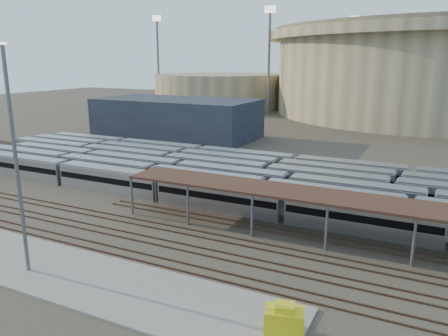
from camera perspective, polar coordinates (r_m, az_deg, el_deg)
ground at (r=54.22m, az=-5.94°, el=-7.68°), size 420.00×420.00×0.00m
apron at (r=46.72m, az=-21.42°, el=-12.17°), size 50.00×9.00×0.20m
subway_trains at (r=67.93m, az=4.78°, el=-1.57°), size 128.53×23.90×3.60m
inspection_shed at (r=49.11m, az=19.01°, el=-4.54°), size 60.30×6.00×5.30m
empty_tracks at (r=50.37m, az=-9.00°, el=-9.41°), size 170.00×9.62×0.18m
stadium at (r=182.54m, az=26.14°, el=11.47°), size 124.00×124.00×32.50m
secondary_arena at (r=193.70m, az=-0.55°, el=10.11°), size 56.00×56.00×14.00m
service_building at (r=116.59m, az=-6.25°, el=6.51°), size 42.00×20.00×10.00m
floodlight_0 at (r=162.86m, az=5.89°, el=14.12°), size 4.00×1.00×38.40m
floodlight_1 at (r=197.45m, az=-8.61°, el=14.00°), size 4.00×1.00×38.40m
floodlight_3 at (r=205.88m, az=16.33°, el=13.60°), size 4.00×1.00×38.40m
yard_light_pole at (r=43.89m, az=-25.52°, el=0.68°), size 0.81×0.36×21.17m
yellow_equipment at (r=34.58m, az=7.89°, el=-19.13°), size 3.27×2.49×1.81m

